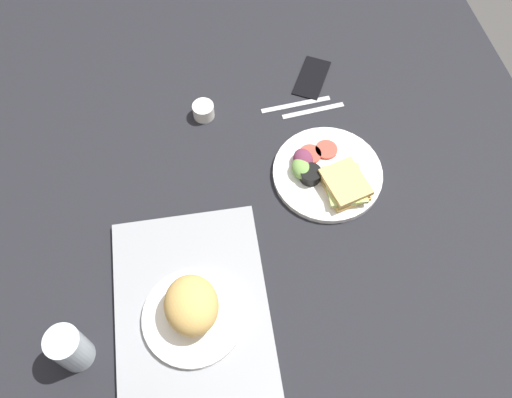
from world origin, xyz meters
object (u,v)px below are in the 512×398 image
Objects in this scene: cell_phone at (312,77)px; espresso_cup at (203,111)px; serving_tray at (192,308)px; fork at (313,110)px; plate_with_salad at (327,174)px; bread_plate_near at (192,309)px; drinking_glass at (70,348)px; knife at (296,104)px.

espresso_cup is at bearing 132.87° from cell_phone.
espresso_cup is (51.44, -11.78, 1.20)cm from serving_tray.
espresso_cup reaches higher than fork.
plate_with_salad reaches higher than serving_tray.
bread_plate_near is at bearing 176.17° from cell_phone.
espresso_cup is (25.69, 26.18, 0.23)cm from plate_with_salad.
cell_phone is (59.26, -42.84, -5.32)cm from bread_plate_near.
drinking_glass is 0.83× the size of cell_phone.
fork is 0.89× the size of knife.
serving_tray is at bearing -79.84° from drinking_glass.
espresso_cup is 0.29× the size of knife.
drinking_glass reaches higher than knife.
serving_tray is 5.25cm from bread_plate_near.
plate_with_salad is 32.11cm from cell_phone.
espresso_cup is 0.33× the size of fork.
cell_phone is (8.00, -6.67, 0.15)cm from knife.
bread_plate_near reaches higher than fork.
fork is at bearing -99.95° from espresso_cup.
knife is at bearing -35.21° from bread_plate_near.
espresso_cup is at bearing -5.89° from knife.
drinking_glass is 81.83cm from knife.
drinking_glass reaches higher than espresso_cup.
bread_plate_near reaches higher than plate_with_salad.
fork is at bearing -39.78° from bread_plate_near.
fork is (48.26, -40.17, -5.47)cm from bread_plate_near.
bread_plate_near reaches higher than knife.
fork is at bearing -161.59° from cell_phone.
cell_phone is (57.42, -43.05, -0.40)cm from serving_tray.
plate_with_salad is at bearing -64.34° from drinking_glass.
serving_tray is 2.65× the size of fork.
espresso_cup reaches higher than knife.
cell_phone reaches higher than knife.
cell_phone is at bearing -105.64° from fork.
bread_plate_near is 3.87× the size of espresso_cup.
cell_phone is (31.67, -5.08, -1.37)cm from plate_with_salad.
drinking_glass is at bearing 146.70° from espresso_cup.
serving_tray is 3.13× the size of cell_phone.
serving_tray is at bearing 52.43° from knife.
plate_with_salad is 20.87cm from fork.
espresso_cup is (55.90, -36.72, -4.00)cm from drinking_glass.
plate_with_salad reaches higher than cell_phone.
plate_with_salad is (25.75, -37.96, 0.97)cm from serving_tray.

